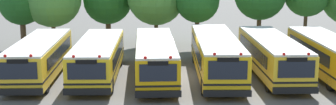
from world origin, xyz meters
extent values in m
plane|color=#595651|center=(0.00, 0.00, 0.00)|extent=(160.00, 160.00, 0.00)
cube|color=yellow|center=(-9.37, 0.00, 1.33)|extent=(2.61, 9.93, 1.96)
cube|color=white|center=(-9.37, 0.00, 2.37)|extent=(2.56, 9.74, 0.12)
cube|color=black|center=(-9.31, -5.03, 0.53)|extent=(2.53, 0.19, 0.36)
cube|color=black|center=(-9.31, -4.98, 1.68)|extent=(2.03, 0.09, 0.94)
cube|color=black|center=(-8.12, 0.31, 1.64)|extent=(0.14, 7.72, 0.71)
cube|color=black|center=(-10.64, 0.28, 1.64)|extent=(0.14, 7.72, 0.71)
cube|color=black|center=(-9.37, 0.00, 0.94)|extent=(2.64, 10.03, 0.10)
sphere|color=red|center=(-8.63, -4.80, 2.47)|extent=(0.18, 0.18, 0.18)
sphere|color=red|center=(-9.99, -4.81, 2.47)|extent=(0.18, 0.18, 0.18)
cube|color=black|center=(-9.31, -4.99, 2.21)|extent=(1.12, 0.09, 0.24)
cylinder|color=black|center=(-8.23, -3.54, 0.50)|extent=(0.29, 1.00, 1.00)
cylinder|color=black|center=(-10.43, -3.57, 0.50)|extent=(0.29, 1.00, 1.00)
cylinder|color=black|center=(-8.31, 3.16, 0.50)|extent=(0.29, 1.00, 1.00)
cylinder|color=black|center=(-10.52, 3.13, 0.50)|extent=(0.29, 1.00, 1.00)
cube|color=yellow|center=(-5.62, -0.05, 1.31)|extent=(2.59, 9.97, 1.92)
cube|color=white|center=(-5.62, -0.05, 2.33)|extent=(2.54, 9.77, 0.12)
cube|color=black|center=(-5.65, -5.10, 0.53)|extent=(2.58, 0.18, 0.36)
cube|color=black|center=(-5.65, -5.05, 1.66)|extent=(2.07, 0.07, 0.92)
cube|color=black|center=(-4.33, 0.24, 1.62)|extent=(0.09, 7.76, 0.69)
cube|color=black|center=(-6.90, 0.25, 1.62)|extent=(0.09, 7.76, 0.69)
cube|color=black|center=(-5.62, -0.05, 0.93)|extent=(2.61, 10.07, 0.10)
sphere|color=red|center=(-4.95, -4.89, 2.43)|extent=(0.18, 0.18, 0.18)
sphere|color=red|center=(-6.34, -4.88, 2.43)|extent=(0.18, 0.18, 0.18)
cube|color=black|center=(-5.65, -5.06, 2.17)|extent=(1.14, 0.09, 0.24)
cylinder|color=black|center=(-4.52, -3.64, 0.50)|extent=(0.29, 1.00, 1.00)
cylinder|color=black|center=(-6.76, -3.62, 0.50)|extent=(0.29, 1.00, 1.00)
cylinder|color=black|center=(-4.48, 3.11, 0.50)|extent=(0.29, 1.00, 1.00)
cylinder|color=black|center=(-6.72, 3.13, 0.50)|extent=(0.29, 1.00, 1.00)
cube|color=#EAA80C|center=(-1.96, -0.21, 1.33)|extent=(2.70, 10.76, 1.95)
cube|color=white|center=(-1.96, -0.21, 2.36)|extent=(2.65, 10.55, 0.12)
cube|color=black|center=(-1.82, -5.63, 0.53)|extent=(2.47, 0.22, 0.36)
cube|color=black|center=(-1.82, -5.58, 1.68)|extent=(1.99, 0.11, 0.94)
cube|color=black|center=(-0.73, 0.12, 1.64)|extent=(0.26, 8.35, 0.70)
cube|color=black|center=(-3.20, 0.06, 1.64)|extent=(0.26, 8.35, 0.70)
cube|color=black|center=(-1.96, -0.21, 0.94)|extent=(2.73, 10.87, 0.10)
sphere|color=red|center=(-1.15, -5.39, 2.46)|extent=(0.18, 0.18, 0.18)
sphere|color=red|center=(-2.49, -5.43, 2.46)|extent=(0.18, 0.18, 0.18)
cube|color=black|center=(-1.82, -5.59, 2.20)|extent=(1.09, 0.11, 0.24)
cylinder|color=black|center=(-0.78, -4.13, 0.50)|extent=(0.31, 1.01, 1.00)
cylinder|color=black|center=(-2.92, -4.19, 0.50)|extent=(0.31, 1.01, 1.00)
cylinder|color=black|center=(-0.98, 3.37, 0.50)|extent=(0.31, 1.01, 1.00)
cylinder|color=black|center=(-3.12, 3.31, 0.50)|extent=(0.31, 1.01, 1.00)
cube|color=yellow|center=(1.99, 0.07, 1.41)|extent=(2.78, 11.30, 2.12)
cube|color=white|center=(1.99, 0.07, 2.53)|extent=(2.72, 11.07, 0.12)
cube|color=black|center=(1.87, -5.62, 0.53)|extent=(2.60, 0.21, 0.36)
cube|color=black|center=(1.87, -5.57, 1.79)|extent=(2.09, 0.10, 1.02)
cube|color=black|center=(3.29, 0.34, 1.75)|extent=(0.22, 8.77, 0.76)
cube|color=black|center=(0.70, 0.40, 1.75)|extent=(0.22, 8.77, 0.76)
cube|color=black|center=(1.99, 0.07, 0.99)|extent=(2.81, 11.41, 0.10)
sphere|color=red|center=(2.57, -5.42, 2.63)|extent=(0.18, 0.18, 0.18)
sphere|color=red|center=(1.17, -5.39, 2.63)|extent=(0.18, 0.18, 0.18)
cube|color=black|center=(1.87, -5.58, 2.37)|extent=(1.15, 0.10, 0.24)
cylinder|color=black|center=(3.03, -4.18, 0.50)|extent=(0.30, 1.01, 1.00)
cylinder|color=black|center=(0.77, -4.13, 0.50)|extent=(0.30, 1.01, 1.00)
cylinder|color=black|center=(3.20, 3.87, 0.50)|extent=(0.30, 1.01, 1.00)
cylinder|color=black|center=(0.94, 3.92, 0.50)|extent=(0.30, 1.01, 1.00)
cube|color=yellow|center=(5.66, 0.23, 1.35)|extent=(2.48, 10.69, 2.00)
cube|color=white|center=(5.66, 0.23, 2.41)|extent=(2.43, 10.48, 0.12)
cube|color=black|center=(5.67, -5.18, 0.53)|extent=(2.50, 0.17, 0.36)
cube|color=black|center=(5.67, -5.13, 1.71)|extent=(2.01, 0.06, 0.96)
cube|color=black|center=(6.90, 0.54, 1.67)|extent=(0.06, 8.33, 0.72)
cube|color=black|center=(4.41, 0.53, 1.67)|extent=(0.06, 8.33, 0.72)
cube|color=black|center=(5.66, 0.23, 0.95)|extent=(2.50, 10.80, 0.10)
sphere|color=red|center=(6.34, -4.96, 2.51)|extent=(0.18, 0.18, 0.18)
sphere|color=red|center=(5.00, -4.96, 2.51)|extent=(0.18, 0.18, 0.18)
cube|color=black|center=(5.67, -5.14, 2.25)|extent=(1.10, 0.08, 0.24)
cylinder|color=black|center=(6.75, -3.71, 0.50)|extent=(0.28, 1.00, 1.00)
cylinder|color=black|center=(4.58, -3.71, 0.50)|extent=(0.28, 1.00, 1.00)
cylinder|color=black|center=(6.74, 3.78, 0.50)|extent=(0.28, 1.00, 1.00)
cylinder|color=black|center=(4.56, 3.77, 0.50)|extent=(0.28, 1.00, 1.00)
cube|color=#EAA80C|center=(9.30, 0.13, 1.35)|extent=(2.48, 10.08, 2.01)
cube|color=white|center=(9.30, 0.13, 2.42)|extent=(2.43, 9.88, 0.12)
cube|color=black|center=(8.06, 0.42, 1.68)|extent=(0.08, 7.86, 0.72)
cube|color=black|center=(9.30, 0.13, 0.95)|extent=(2.51, 10.18, 0.10)
cylinder|color=black|center=(8.24, -3.51, 0.50)|extent=(0.28, 1.00, 1.00)
cylinder|color=black|center=(10.36, 3.37, 0.50)|extent=(0.28, 1.00, 1.00)
cylinder|color=black|center=(8.21, 3.36, 0.50)|extent=(0.28, 1.00, 1.00)
cylinder|color=#4C3823|center=(-13.12, 9.91, 1.23)|extent=(0.47, 0.47, 2.46)
sphere|color=#1E561E|center=(-13.12, 9.91, 3.89)|extent=(3.80, 3.80, 3.80)
cylinder|color=#4C3823|center=(-10.63, 10.28, 1.18)|extent=(0.35, 0.35, 2.36)
cylinder|color=#4C3823|center=(-6.15, 12.11, 1.12)|extent=(0.47, 0.47, 2.25)
sphere|color=#1E561E|center=(-6.15, 12.11, 3.86)|extent=(4.30, 4.30, 4.30)
sphere|color=#1E561E|center=(-6.11, 12.17, 3.70)|extent=(3.19, 3.19, 3.19)
cylinder|color=#4C3823|center=(-1.86, 10.71, 1.21)|extent=(0.34, 0.34, 2.43)
cylinder|color=#4C3823|center=(1.57, 9.30, 1.33)|extent=(0.38, 0.38, 2.67)
sphere|color=#1E561E|center=(1.57, 9.30, 4.05)|extent=(3.69, 3.69, 3.69)
sphere|color=#1E561E|center=(1.82, 9.25, 3.84)|extent=(2.50, 2.50, 2.50)
cylinder|color=#4C3823|center=(6.79, 9.28, 1.48)|extent=(0.38, 0.38, 2.96)
cylinder|color=#4C3823|center=(10.79, 9.49, 1.56)|extent=(0.31, 0.31, 3.12)
camera|label=1|loc=(-1.97, -29.45, 7.76)|focal=50.00mm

